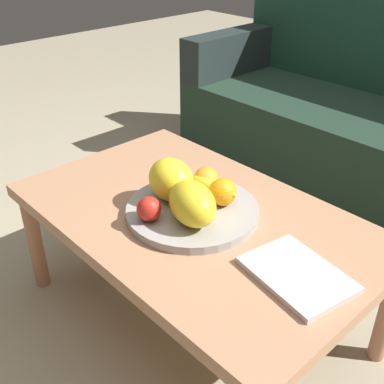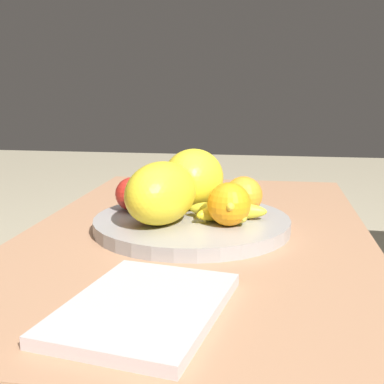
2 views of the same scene
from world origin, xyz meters
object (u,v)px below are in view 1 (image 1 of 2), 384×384
Objects in this scene: melon_smaller_beside at (192,203)px; orange_front at (223,192)px; couch at (365,124)px; banana_bunch at (211,190)px; fruit_bowl at (192,211)px; orange_left at (206,179)px; melon_large_front at (171,180)px; coffee_table at (195,226)px; apple_front at (149,209)px; magazine at (297,274)px.

melon_smaller_beside is 2.13× the size of orange_front.
banana_bunch is at bearing -83.65° from couch.
fruit_bowl is 5.05× the size of orange_left.
melon_large_front reaches higher than orange_front.
melon_smaller_beside reaches higher than coffee_table.
apple_front is at bearing -104.40° from fruit_bowl.
orange_front is (0.17, -1.15, 0.17)m from couch.
orange_left is at bearing -85.78° from couch.
magazine is (0.32, 0.05, -0.08)m from melon_smaller_beside.
couch is at bearing 96.35° from banana_bunch.
orange_left is (0.04, 0.11, -0.02)m from melon_large_front.
melon_large_front is 0.13m from apple_front.
coffee_table is 0.14m from orange_left.
orange_left reaches higher than fruit_bowl.
apple_front is (0.01, -0.23, -0.00)m from orange_left.
fruit_bowl is 2.19× the size of banana_bunch.
apple_front reaches higher than fruit_bowl.
apple_front is 0.39× the size of banana_bunch.
coffee_table is 0.13m from orange_front.
orange_left is 0.05m from banana_bunch.
melon_large_front is 2.22× the size of apple_front.
orange_front is at bearing 176.39° from magazine.
coffee_table is 4.27× the size of magazine.
apple_front is at bearing -87.81° from orange_left.
orange_front is 0.46× the size of banana_bunch.
orange_front is at bearing -13.74° from orange_left.
banana_bunch is (0.04, 0.20, -0.01)m from apple_front.
apple_front is 0.20m from banana_bunch.
fruit_bowl is 0.11m from melon_large_front.
orange_left is (-0.10, 0.15, -0.02)m from melon_smaller_beside.
couch is 1.25m from melon_large_front.
banana_bunch is at bearing -175.29° from orange_front.
melon_smaller_beside is at bearing -42.23° from fruit_bowl.
apple_front reaches higher than magazine.
melon_large_front reaches higher than apple_front.
apple_front is (0.09, -1.35, 0.17)m from couch.
fruit_bowl is at bearing -170.42° from magazine.
orange_front is 0.09m from orange_left.
orange_left is at bearing 150.58° from banana_bunch.
magazine is at bearing -13.53° from orange_front.
magazine is (0.45, 0.01, -0.08)m from melon_large_front.
orange_front is 0.05m from banana_bunch.
orange_front is (0.05, 0.07, 0.11)m from coffee_table.
magazine is (0.41, -0.10, -0.05)m from orange_left.
banana_bunch is (0.00, 0.07, 0.04)m from fruit_bowl.
fruit_bowl is 2.24× the size of melon_smaller_beside.
melon_smaller_beside is (0.05, -0.06, 0.13)m from coffee_table.
orange_front is (-0.01, 0.12, -0.02)m from melon_smaller_beside.
orange_left is at bearing 113.19° from fruit_bowl.
fruit_bowl is (0.12, -1.22, 0.12)m from couch.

